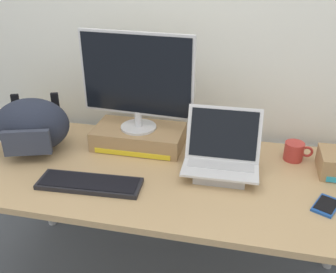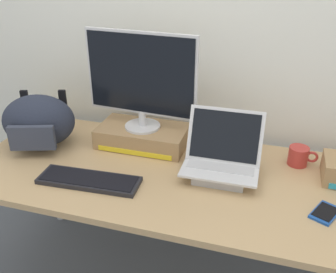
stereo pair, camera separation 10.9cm
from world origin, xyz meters
TOP-DOWN VIEW (x-y plane):
  - back_wall at (0.00, 0.50)m, footprint 7.00×0.10m
  - desk at (0.00, 0.00)m, footprint 1.83×0.79m
  - toner_box_yellow at (-0.20, 0.22)m, footprint 0.45×0.25m
  - desktop_monitor at (-0.20, 0.22)m, footprint 0.56×0.18m
  - open_laptop at (0.23, 0.04)m, footprint 0.33×0.25m
  - external_keyboard at (-0.30, -0.18)m, footprint 0.45×0.16m
  - messenger_backpack at (-0.69, 0.06)m, footprint 0.41×0.34m
  - coffee_mug at (0.56, 0.24)m, footprint 0.13×0.09m
  - cell_phone at (0.66, -0.11)m, footprint 0.13×0.15m
  - plush_toy at (-0.83, 0.28)m, footprint 0.10×0.10m

SIDE VIEW (x-z plane):
  - desk at x=0.00m, z-range 0.30..1.02m
  - cell_phone at x=0.66m, z-range 0.72..0.74m
  - external_keyboard at x=-0.30m, z-range 0.72..0.75m
  - coffee_mug at x=0.56m, z-range 0.72..0.81m
  - toner_box_yellow at x=-0.20m, z-range 0.72..0.82m
  - plush_toy at x=-0.83m, z-range 0.72..0.82m
  - open_laptop at x=0.23m, z-range 0.64..0.92m
  - messenger_backpack at x=-0.69m, z-range 0.72..0.99m
  - desktop_monitor at x=-0.20m, z-range 0.84..1.31m
  - back_wall at x=0.00m, z-range 0.00..2.60m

